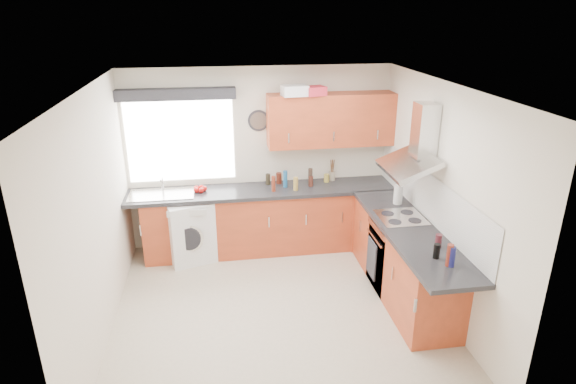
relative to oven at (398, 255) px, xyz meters
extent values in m
plane|color=beige|center=(-1.50, -0.30, -0.42)|extent=(3.60, 3.60, 0.00)
cube|color=white|center=(-1.50, -0.30, 2.08)|extent=(3.60, 3.60, 0.02)
cube|color=silver|center=(-1.50, 1.50, 0.82)|extent=(3.60, 0.02, 2.50)
cube|color=silver|center=(-1.50, -2.10, 0.82)|extent=(3.60, 0.02, 2.50)
cube|color=silver|center=(-3.30, -0.30, 0.82)|extent=(0.02, 3.60, 2.50)
cube|color=silver|center=(0.30, -0.30, 0.82)|extent=(0.02, 3.60, 2.50)
cube|color=white|center=(-2.55, 1.49, 1.12)|extent=(1.40, 0.02, 1.10)
cube|color=#26262B|center=(-2.55, 1.40, 1.76)|extent=(1.50, 0.18, 0.14)
cube|color=white|center=(0.29, 0.00, 0.75)|extent=(0.01, 3.00, 0.54)
cube|color=#9F3B1E|center=(-1.60, 1.21, 0.01)|extent=(3.00, 0.58, 0.86)
cube|color=#9F3B1E|center=(0.00, 1.20, 0.01)|extent=(0.60, 0.60, 0.86)
cube|color=#9F3B1E|center=(0.01, -0.15, 0.01)|extent=(0.58, 2.10, 0.86)
cube|color=black|center=(-1.50, 1.20, 0.46)|extent=(3.60, 0.62, 0.05)
cube|color=black|center=(0.00, -0.30, 0.46)|extent=(0.62, 2.42, 0.05)
cube|color=black|center=(0.00, 0.00, 0.00)|extent=(0.56, 0.58, 0.85)
cube|color=silver|center=(0.00, 0.00, 0.49)|extent=(0.52, 0.52, 0.01)
cube|color=#9F3B1E|center=(-0.55, 1.32, 1.38)|extent=(1.70, 0.35, 0.70)
cube|color=white|center=(-2.50, 1.10, 0.00)|extent=(0.71, 0.70, 0.85)
cylinder|color=#26262B|center=(-1.50, 1.48, 1.36)|extent=(0.29, 0.04, 0.29)
cube|color=white|center=(-1.06, 1.22, 1.79)|extent=(0.35, 0.27, 0.13)
cube|color=red|center=(-0.80, 1.22, 1.78)|extent=(0.29, 0.26, 0.11)
cylinder|color=gray|center=(-0.49, 1.40, 0.55)|extent=(0.09, 0.09, 0.12)
cylinder|color=white|center=(0.12, 0.43, 0.61)|extent=(0.14, 0.14, 0.24)
cylinder|color=#1B5383|center=(-1.18, 1.23, 0.60)|extent=(0.06, 0.06, 0.23)
cylinder|color=maroon|center=(-1.36, 1.09, 0.59)|extent=(0.05, 0.05, 0.21)
cylinder|color=#421F17|center=(-0.83, 1.21, 0.55)|extent=(0.06, 0.06, 0.14)
cylinder|color=#A79339|center=(-0.58, 1.35, 0.54)|extent=(0.07, 0.07, 0.11)
cylinder|color=black|center=(-1.40, 1.37, 0.56)|extent=(0.06, 0.06, 0.15)
cylinder|color=#A78439|center=(-1.06, 1.08, 0.58)|extent=(0.06, 0.06, 0.18)
cylinder|color=#38281F|center=(-0.83, 1.27, 0.60)|extent=(0.06, 0.06, 0.23)
cylinder|color=#531D11|center=(-1.25, 1.39, 0.56)|extent=(0.08, 0.08, 0.15)
cylinder|color=navy|center=(0.05, -1.13, 0.59)|extent=(0.07, 0.07, 0.21)
cylinder|color=maroon|center=(0.04, -1.12, 0.60)|extent=(0.06, 0.06, 0.23)
cylinder|color=black|center=(-0.02, -0.96, 0.56)|extent=(0.06, 0.06, 0.15)
cylinder|color=#491A21|center=(0.10, -0.76, 0.56)|extent=(0.07, 0.07, 0.15)
camera|label=1|loc=(-2.09, -4.85, 2.79)|focal=30.00mm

